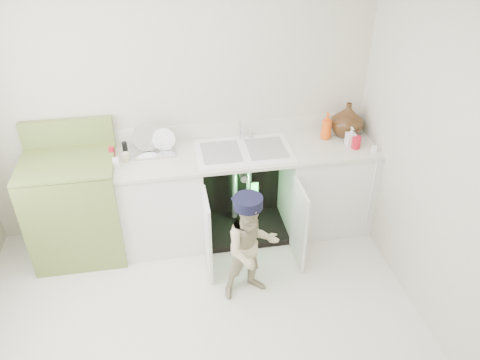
{
  "coord_description": "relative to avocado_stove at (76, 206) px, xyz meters",
  "views": [
    {
      "loc": [
        -0.11,
        -2.37,
        2.95
      ],
      "look_at": [
        0.43,
        0.7,
        0.92
      ],
      "focal_mm": 35.0,
      "sensor_mm": 36.0,
      "label": 1
    }
  ],
  "objects": [
    {
      "name": "avocado_stove",
      "position": [
        0.0,
        0.0,
        0.0
      ],
      "size": [
        0.78,
        0.65,
        1.21
      ],
      "color": "olive",
      "rests_on": "ground"
    },
    {
      "name": "counter_run",
      "position": [
        1.54,
        0.03,
        -0.02
      ],
      "size": [
        2.44,
        1.02,
        1.22
      ],
      "color": "silver",
      "rests_on": "ground"
    },
    {
      "name": "ground",
      "position": [
        0.96,
        -1.18,
        -0.5
      ],
      "size": [
        3.5,
        3.5,
        0.0
      ],
      "primitive_type": "plane",
      "color": "beige",
      "rests_on": "ground"
    },
    {
      "name": "repair_worker",
      "position": [
        1.43,
        -0.79,
        -0.01
      ],
      "size": [
        0.52,
        0.7,
        0.96
      ],
      "rotation": [
        0.0,
        0.0,
        0.19
      ],
      "color": "#CABD91",
      "rests_on": "ground"
    },
    {
      "name": "room_shell",
      "position": [
        0.96,
        -1.18,
        0.75
      ],
      "size": [
        6.0,
        5.5,
        1.26
      ],
      "color": "beige",
      "rests_on": "ground"
    }
  ]
}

